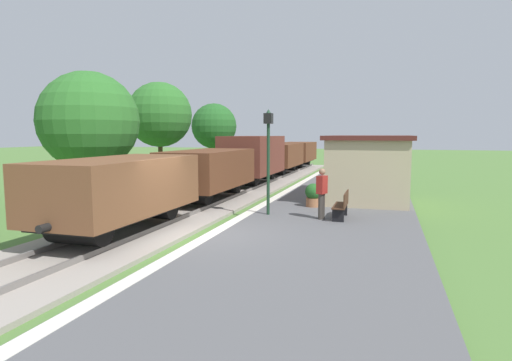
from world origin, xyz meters
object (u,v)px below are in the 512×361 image
potted_planter (313,195)px  tree_trackside_mid (89,121)px  lamp_post_near (268,142)px  freight_train (253,162)px  tree_trackside_far (160,115)px  station_hut (369,167)px  bench_near_hut (342,205)px  tree_field_left (214,126)px  person_waiting (322,191)px

potted_planter → tree_trackside_mid: size_ratio=0.16×
lamp_post_near → freight_train: bearing=110.4°
potted_planter → tree_trackside_far: tree_trackside_far is taller
station_hut → bench_near_hut: 5.03m
bench_near_hut → potted_planter: 2.48m
tree_field_left → tree_trackside_mid: bearing=-89.4°
potted_planter → tree_trackside_mid: bearing=-177.4°
tree_trackside_mid → tree_field_left: (-0.16, 14.75, 0.05)m
bench_near_hut → tree_trackside_mid: bearing=171.7°
bench_near_hut → person_waiting: bearing=-157.3°
station_hut → tree_trackside_far: tree_trackside_far is taller
station_hut → tree_trackside_mid: size_ratio=0.99×
potted_planter → tree_field_left: bearing=125.3°
freight_train → station_hut: station_hut is taller
lamp_post_near → tree_trackside_mid: bearing=169.2°
tree_trackside_mid → bench_near_hut: bearing=-8.3°
lamp_post_near → tree_field_left: bearing=118.4°
bench_near_hut → lamp_post_near: 3.32m
bench_near_hut → potted_planter: (-1.33, 2.09, 0.00)m
bench_near_hut → tree_trackside_far: (-11.95, 8.95, 3.54)m
bench_near_hut → lamp_post_near: lamp_post_near is taller
freight_train → tree_trackside_mid: (-5.17, -7.89, 2.20)m
freight_train → station_hut: bearing=-34.3°
bench_near_hut → freight_train: bearing=122.8°
freight_train → potted_planter: 8.89m
person_waiting → potted_planter: bearing=-54.9°
tree_trackside_mid → tree_trackside_far: (-0.64, 7.30, 0.61)m
potted_planter → tree_field_left: (-10.14, 14.31, 2.98)m
bench_near_hut → person_waiting: (-0.66, -0.28, 0.46)m
station_hut → tree_trackside_mid: bearing=-164.8°
potted_planter → tree_field_left: 17.79m
lamp_post_near → tree_trackside_far: (-9.37, 8.96, 1.46)m
tree_trackside_far → station_hut: bearing=-17.8°
freight_train → person_waiting: size_ratio=19.06×
tree_trackside_mid → tree_trackside_far: size_ratio=0.94×
potted_planter → bench_near_hut: bearing=-57.5°
tree_trackside_far → tree_field_left: 7.49m
person_waiting → lamp_post_near: 2.53m
person_waiting → tree_field_left: size_ratio=0.31×
bench_near_hut → lamp_post_near: bearing=-179.6°
tree_trackside_mid → tree_field_left: 14.75m
station_hut → potted_planter: 3.56m
bench_near_hut → tree_trackside_far: tree_trackside_far is taller
lamp_post_near → tree_field_left: size_ratio=0.68×
person_waiting → tree_trackside_far: bearing=-20.0°
tree_field_left → station_hut: bearing=-43.5°
person_waiting → tree_field_left: (-10.82, 16.67, 2.52)m
station_hut → person_waiting: bearing=-104.3°
bench_near_hut → tree_trackside_far: size_ratio=0.24×
freight_train → person_waiting: 11.25m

